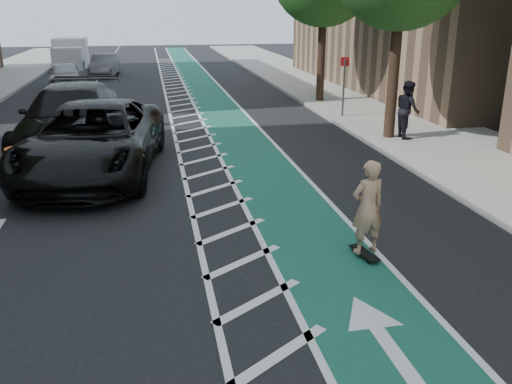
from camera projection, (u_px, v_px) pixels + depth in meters
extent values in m
plane|color=black|center=(158.00, 269.00, 9.38)|extent=(120.00, 120.00, 0.00)
cube|color=#195844|center=(238.00, 135.00, 19.21)|extent=(2.00, 90.00, 0.01)
cube|color=silver|center=(195.00, 137.00, 18.94)|extent=(1.40, 90.00, 0.01)
cube|color=gray|center=(408.00, 126.00, 20.36)|extent=(5.00, 90.00, 0.15)
cube|color=gray|center=(346.00, 129.00, 19.91)|extent=(0.12, 90.00, 0.16)
cylinder|color=#382619|center=(396.00, 76.00, 17.52)|extent=(0.36, 0.36, 4.40)
cylinder|color=#382619|center=(321.00, 56.00, 24.96)|extent=(0.36, 0.36, 4.40)
cylinder|color=#4C4C4C|center=(343.00, 90.00, 21.51)|extent=(0.08, 0.08, 2.40)
cube|color=red|center=(345.00, 62.00, 21.15)|extent=(0.35, 0.02, 0.35)
cube|color=black|center=(364.00, 253.00, 9.82)|extent=(0.34, 0.78, 0.03)
cylinder|color=black|center=(353.00, 251.00, 10.03)|extent=(0.04, 0.06, 0.06)
cylinder|color=black|center=(361.00, 249.00, 10.08)|extent=(0.04, 0.06, 0.06)
cylinder|color=black|center=(368.00, 262.00, 9.58)|extent=(0.04, 0.06, 0.06)
cylinder|color=black|center=(375.00, 261.00, 9.64)|extent=(0.04, 0.06, 0.06)
imported|color=tan|center=(368.00, 207.00, 9.53)|extent=(0.69, 0.51, 1.73)
imported|color=black|center=(94.00, 139.00, 14.48)|extent=(4.02, 7.24, 1.92)
imported|color=black|center=(73.00, 118.00, 17.00)|extent=(3.21, 7.05, 2.00)
imported|color=#97989C|center=(65.00, 75.00, 30.29)|extent=(2.16, 4.42, 1.45)
imported|color=#56565B|center=(105.00, 65.00, 35.59)|extent=(1.87, 4.41, 1.42)
imported|color=black|center=(408.00, 109.00, 17.96)|extent=(0.78, 0.97, 1.89)
cube|color=silver|center=(71.00, 52.00, 41.37)|extent=(2.43, 3.47, 2.12)
cube|color=silver|center=(68.00, 59.00, 39.10)|extent=(2.17, 1.76, 1.59)
cylinder|color=black|center=(54.00, 66.00, 38.64)|extent=(0.29, 0.75, 0.74)
cylinder|color=black|center=(82.00, 65.00, 39.04)|extent=(0.29, 0.75, 0.74)
cylinder|color=black|center=(60.00, 61.00, 42.18)|extent=(0.29, 0.75, 0.74)
cylinder|color=black|center=(86.00, 60.00, 42.57)|extent=(0.29, 0.75, 0.74)
cylinder|color=#E45B0C|center=(18.00, 166.00, 13.82)|extent=(0.54, 0.54, 0.94)
cylinder|color=silver|center=(19.00, 172.00, 13.87)|extent=(0.55, 0.55, 0.13)
cylinder|color=silver|center=(17.00, 161.00, 13.77)|extent=(0.55, 0.55, 0.13)
cylinder|color=black|center=(21.00, 183.00, 13.96)|extent=(0.69, 0.69, 0.04)
cylinder|color=#FF550D|center=(95.00, 133.00, 17.76)|extent=(0.47, 0.47, 0.82)
cylinder|color=silver|center=(96.00, 137.00, 17.80)|extent=(0.48, 0.48, 0.11)
cylinder|color=silver|center=(95.00, 129.00, 17.72)|extent=(0.48, 0.48, 0.11)
cylinder|color=black|center=(97.00, 144.00, 17.88)|extent=(0.60, 0.60, 0.04)
cylinder|color=#ED470C|center=(50.00, 107.00, 21.99)|extent=(0.55, 0.55, 0.95)
cylinder|color=silver|center=(50.00, 111.00, 22.04)|extent=(0.56, 0.56, 0.13)
cylinder|color=silver|center=(50.00, 104.00, 21.94)|extent=(0.56, 0.56, 0.13)
cylinder|color=black|center=(51.00, 118.00, 22.13)|extent=(0.69, 0.69, 0.04)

